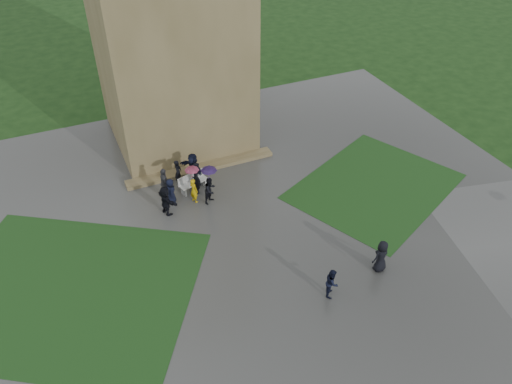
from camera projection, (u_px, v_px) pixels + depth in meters
name	position (u px, v px, depth m)	size (l,w,h in m)	color
ground	(279.00, 295.00, 22.07)	(120.00, 120.00, 0.00)	black
plaza	(260.00, 265.00, 23.51)	(34.00, 34.00, 0.02)	#373735
lawn_inset_left	(68.00, 290.00, 22.24)	(11.00, 9.00, 0.01)	#143512
lawn_inset_right	(375.00, 186.00, 28.40)	(9.00, 7.00, 0.01)	#143512
tower_plinth	(201.00, 168.00, 29.69)	(9.00, 0.80, 0.22)	brown
bench	(193.00, 182.00, 27.88)	(1.79, 1.03, 0.99)	beige
visitor_cluster	(184.00, 181.00, 27.09)	(3.41, 3.85, 2.30)	black
pedestrian_mid	(332.00, 282.00, 21.66)	(0.71, 0.41, 1.46)	black
pedestrian_near	(381.00, 256.00, 22.76)	(0.83, 0.56, 1.69)	black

